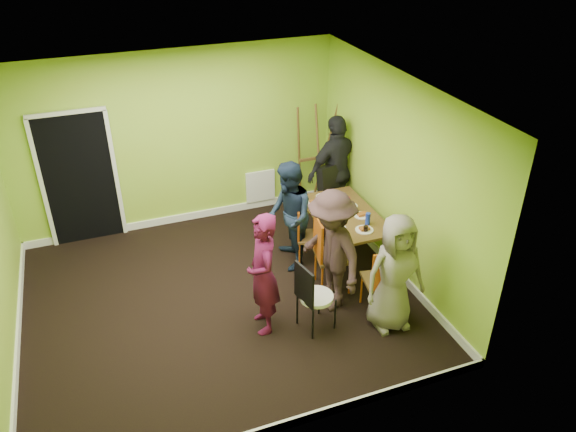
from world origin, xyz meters
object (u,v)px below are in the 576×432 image
at_px(chair_front_end, 383,278).
at_px(person_front_end, 395,273).
at_px(person_left_near, 331,251).
at_px(person_left_far, 289,216).
at_px(chair_left_near, 327,250).
at_px(thermos, 347,207).
at_px(chair_back_end, 333,185).
at_px(person_back_end, 336,171).
at_px(orange_bottle, 333,209).
at_px(person_standing, 263,274).
at_px(dining_table, 344,217).
at_px(blue_bottle, 368,219).
at_px(chair_bentwood, 312,294).
at_px(easel, 314,156).
at_px(chair_left_far, 305,231).

height_order(chair_front_end, person_front_end, person_front_end).
bearing_deg(person_left_near, person_left_far, 178.08).
relative_size(chair_left_near, thermos, 4.59).
relative_size(chair_back_end, person_back_end, 0.60).
distance_m(orange_bottle, person_standing, 1.83).
height_order(chair_left_near, chair_back_end, chair_back_end).
xyz_separation_m(person_standing, person_left_far, (0.77, 1.16, 0.00)).
relative_size(chair_back_end, chair_front_end, 1.08).
bearing_deg(orange_bottle, dining_table, -44.56).
bearing_deg(dining_table, person_front_end, -92.57).
bearing_deg(chair_left_near, chair_back_end, 162.69).
bearing_deg(chair_back_end, person_left_near, 46.36).
distance_m(thermos, person_back_end, 1.09).
bearing_deg(person_left_far, dining_table, 89.45).
height_order(chair_left_near, person_standing, person_standing).
bearing_deg(chair_front_end, blue_bottle, 84.61).
bearing_deg(dining_table, blue_bottle, -65.26).
height_order(person_standing, person_front_end, person_standing).
bearing_deg(chair_bentwood, thermos, 127.60).
xyz_separation_m(chair_bentwood, thermos, (1.05, 1.25, 0.34)).
xyz_separation_m(chair_back_end, orange_bottle, (-0.32, -0.71, 0.02)).
distance_m(dining_table, person_left_far, 0.80).
bearing_deg(person_standing, chair_left_near, 118.22).
xyz_separation_m(dining_table, chair_back_end, (0.21, 0.83, 0.07)).
bearing_deg(chair_left_near, person_front_end, 34.63).
xyz_separation_m(person_standing, person_back_end, (1.90, 2.05, 0.11)).
xyz_separation_m(chair_front_end, chair_bentwood, (-0.93, 0.06, -0.04)).
distance_m(easel, person_left_far, 1.82).
bearing_deg(easel, orange_bottle, -103.15).
distance_m(chair_left_near, person_standing, 1.15).
relative_size(chair_front_end, person_back_end, 0.55).
distance_m(chair_left_near, orange_bottle, 0.81).
relative_size(person_standing, person_left_near, 0.96).
distance_m(chair_back_end, blue_bottle, 1.21).
xyz_separation_m(chair_bentwood, person_front_end, (0.95, -0.27, 0.25)).
height_order(easel, person_back_end, easel).
height_order(easel, person_left_near, easel).
xyz_separation_m(chair_front_end, orange_bottle, (-0.03, 1.45, 0.22)).
xyz_separation_m(orange_bottle, person_back_end, (0.47, 0.90, 0.12)).
xyz_separation_m(chair_back_end, chair_bentwood, (-1.22, -2.10, -0.24)).
relative_size(thermos, blue_bottle, 1.34).
distance_m(dining_table, person_standing, 1.86).
xyz_separation_m(easel, orange_bottle, (-0.35, -1.51, -0.12)).
bearing_deg(chair_left_far, person_left_far, -76.46).
bearing_deg(person_front_end, person_standing, 162.56).
bearing_deg(chair_bentwood, dining_table, 128.99).
bearing_deg(person_back_end, orange_bottle, 50.13).
bearing_deg(easel, chair_left_far, -117.21).
bearing_deg(person_standing, person_back_end, 141.59).
distance_m(dining_table, chair_back_end, 0.86).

